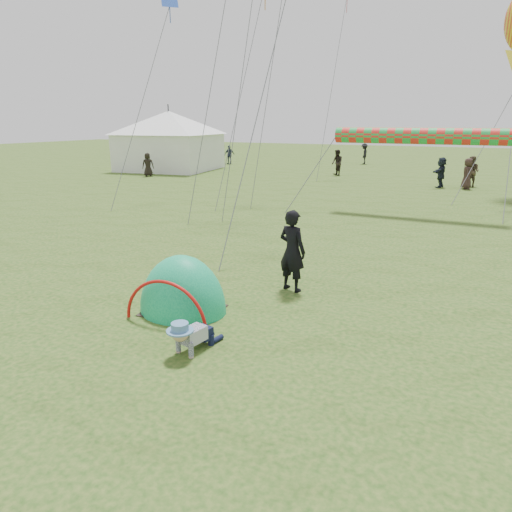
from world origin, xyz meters
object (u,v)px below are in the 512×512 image
at_px(crawling_toddler, 191,335).
at_px(event_marquee, 170,139).
at_px(standing_adult, 292,251).
at_px(popup_tent, 183,311).

height_order(crawling_toddler, event_marquee, event_marquee).
bearing_deg(event_marquee, crawling_toddler, -60.98).
relative_size(crawling_toddler, standing_adult, 0.43).
bearing_deg(standing_adult, event_marquee, -32.42).
bearing_deg(crawling_toddler, event_marquee, 137.54).
bearing_deg(popup_tent, standing_adult, 48.99).
xyz_separation_m(standing_adult, event_marquee, (-18.43, 20.92, 1.46)).
distance_m(popup_tent, standing_adult, 2.74).
xyz_separation_m(popup_tent, event_marquee, (-16.89, 22.99, 2.38)).
distance_m(standing_adult, event_marquee, 27.92).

